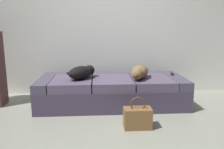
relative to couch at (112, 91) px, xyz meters
The scene contains 7 objects.
ground_plane 1.12m from the couch, 90.00° to the right, with size 10.00×10.00×0.00m, color gray.
back_wall 1.38m from the couch, 90.00° to the left, with size 6.40×0.10×2.80m, color white.
couch is the anchor object (origin of this frame).
dog_dark 0.54m from the couch, 169.74° to the right, with size 0.44×0.50×0.19m.
dog_tan 0.52m from the couch, 18.54° to the right, with size 0.37×0.54×0.19m.
tv_remote 1.01m from the couch, ahead, with size 0.04×0.15×0.02m, color black.
handbag 0.92m from the couch, 74.72° to the right, with size 0.32×0.18×0.38m.
Camera 1 is at (-0.22, -2.21, 1.14)m, focal length 36.06 mm.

